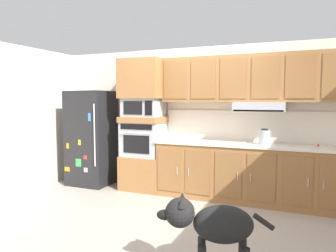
# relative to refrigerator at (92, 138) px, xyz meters

# --- Properties ---
(ground_plane) EXTENTS (9.60, 9.60, 0.00)m
(ground_plane) POSITION_rel_refrigerator_xyz_m (2.04, -0.68, -0.88)
(ground_plane) COLOR #9E9389
(back_kitchen_wall) EXTENTS (6.20, 0.12, 2.50)m
(back_kitchen_wall) POSITION_rel_refrigerator_xyz_m (2.04, 0.43, 0.37)
(back_kitchen_wall) COLOR silver
(back_kitchen_wall) RESTS_ON ground
(side_panel_left) EXTENTS (0.12, 7.10, 2.50)m
(side_panel_left) POSITION_rel_refrigerator_xyz_m (-0.76, -0.68, 0.37)
(side_panel_left) COLOR silver
(side_panel_left) RESTS_ON ground
(refrigerator) EXTENTS (0.76, 0.73, 1.76)m
(refrigerator) POSITION_rel_refrigerator_xyz_m (0.00, 0.00, 0.00)
(refrigerator) COLOR black
(refrigerator) RESTS_ON ground
(oven_base_cabinet) EXTENTS (0.74, 0.62, 0.60)m
(oven_base_cabinet) POSITION_rel_refrigerator_xyz_m (1.07, 0.07, -0.58)
(oven_base_cabinet) COLOR #996638
(oven_base_cabinet) RESTS_ON ground
(built_in_oven) EXTENTS (0.70, 0.62, 0.60)m
(built_in_oven) POSITION_rel_refrigerator_xyz_m (1.07, 0.07, 0.02)
(built_in_oven) COLOR #A8AAAF
(built_in_oven) RESTS_ON oven_base_cabinet
(appliance_mid_shelf) EXTENTS (0.74, 0.62, 0.10)m
(appliance_mid_shelf) POSITION_rel_refrigerator_xyz_m (1.07, 0.07, 0.37)
(appliance_mid_shelf) COLOR #996638
(appliance_mid_shelf) RESTS_ON built_in_oven
(microwave) EXTENTS (0.64, 0.54, 0.32)m
(microwave) POSITION_rel_refrigerator_xyz_m (1.07, 0.07, 0.58)
(microwave) COLOR #A8AAAF
(microwave) RESTS_ON appliance_mid_shelf
(appliance_upper_cabinet) EXTENTS (0.74, 0.62, 0.68)m
(appliance_upper_cabinet) POSITION_rel_refrigerator_xyz_m (1.07, 0.07, 1.08)
(appliance_upper_cabinet) COLOR #996638
(appliance_upper_cabinet) RESTS_ON microwave
(lower_cabinet_run) EXTENTS (2.90, 0.63, 0.88)m
(lower_cabinet_run) POSITION_rel_refrigerator_xyz_m (2.89, 0.07, -0.44)
(lower_cabinet_run) COLOR #996638
(lower_cabinet_run) RESTS_ON ground
(countertop_slab) EXTENTS (2.94, 0.64, 0.04)m
(countertop_slab) POSITION_rel_refrigerator_xyz_m (2.89, 0.07, 0.02)
(countertop_slab) COLOR silver
(countertop_slab) RESTS_ON lower_cabinet_run
(backsplash_panel) EXTENTS (2.94, 0.02, 0.50)m
(backsplash_panel) POSITION_rel_refrigerator_xyz_m (2.89, 0.36, 0.29)
(backsplash_panel) COLOR white
(backsplash_panel) RESTS_ON countertop_slab
(upper_cabinet_with_hood) EXTENTS (2.90, 0.48, 0.88)m
(upper_cabinet_with_hood) POSITION_rel_refrigerator_xyz_m (2.90, 0.19, 1.02)
(upper_cabinet_with_hood) COLOR #996638
(upper_cabinet_with_hood) RESTS_ON backsplash_panel
(screwdriver) EXTENTS (0.14, 0.13, 0.03)m
(screwdriver) POSITION_rel_refrigerator_xyz_m (3.89, 0.15, 0.05)
(screwdriver) COLOR red
(screwdriver) RESTS_ON countertop_slab
(electric_kettle) EXTENTS (0.17, 0.17, 0.24)m
(electric_kettle) POSITION_rel_refrigerator_xyz_m (3.14, 0.02, 0.15)
(electric_kettle) COLOR #A8AAAF
(electric_kettle) RESTS_ON countertop_slab
(dog) EXTENTS (1.02, 0.49, 0.75)m
(dog) POSITION_rel_refrigerator_xyz_m (2.93, -2.25, -0.39)
(dog) COLOR black
(dog) RESTS_ON ground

